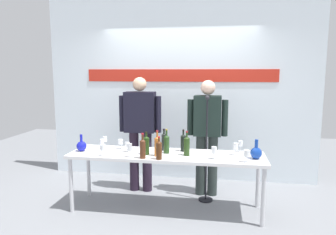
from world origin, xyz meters
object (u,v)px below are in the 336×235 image
Objects in this scene: wine_bottle_4 at (183,142)px; presenter_right at (207,131)px; wine_glass_right_1 at (240,144)px; wine_glass_left_2 at (102,142)px; decanter_blue_left at (82,146)px; wine_bottle_3 at (187,145)px; wine_glass_right_2 at (247,154)px; wine_bottle_0 at (166,143)px; wine_bottle_6 at (143,148)px; wine_glass_left_3 at (127,145)px; microphone_stand at (206,167)px; wine_glass_left_0 at (105,139)px; wine_bottle_5 at (157,145)px; display_table at (166,158)px; decanter_blue_right at (256,153)px; wine_glass_left_4 at (130,147)px; wine_glass_left_1 at (103,148)px; wine_glass_right_3 at (236,147)px; wine_bottle_1 at (159,150)px; wine_glass_right_0 at (214,150)px; wine_glass_left_5 at (120,142)px; wine_bottle_7 at (164,141)px; wine_bottle_2 at (146,145)px; presenter_left at (140,126)px.

presenter_right is at bearing 56.05° from wine_bottle_4.
wine_glass_left_2 is at bearing -174.87° from wine_glass_right_1.
wine_bottle_4 is (1.33, 0.21, 0.05)m from decanter_blue_left.
wine_glass_right_2 is at bearing -14.39° from wine_bottle_3.
wine_bottle_0 reaches higher than wine_bottle_6.
wine_glass_left_3 is 1.13m from microphone_stand.
wine_glass_left_0 is 1.46m from microphone_stand.
wine_bottle_5 reaches higher than wine_bottle_6.
display_table is at bearing -13.76° from wine_glass_left_0.
decanter_blue_right is 0.14× the size of presenter_right.
decanter_blue_right is at bearing 6.19° from wine_glass_left_4.
wine_glass_left_2 is at bearing 176.50° from wine_bottle_0.
wine_glass_right_3 is at bearing 10.01° from wine_glass_left_1.
wine_bottle_1 is at bearing -98.47° from display_table.
wine_glass_left_2 is (-0.81, 0.21, -0.04)m from wine_bottle_5.
wine_bottle_5 reaches higher than wine_glass_left_1.
wine_bottle_4 reaches higher than wine_glass_right_2.
wine_bottle_4 is 0.74m from wine_glass_right_1.
wine_glass_right_0 is 1.01× the size of wine_glass_right_1.
wine_glass_left_5 is at bearing -158.59° from presenter_right.
wine_bottle_7 is 2.11× the size of wine_glass_left_1.
wine_bottle_4 is at bearing -2.91° from wine_glass_left_0.
decanter_blue_left is 1.69× the size of wine_glass_left_3.
wine_bottle_4 is 0.51m from wine_glass_right_0.
wine_glass_left_5 is (-1.76, 0.20, 0.02)m from decanter_blue_right.
wine_bottle_3 reaches higher than wine_glass_right_3.
wine_bottle_3 reaches higher than wine_glass_left_5.
wine_glass_left_3 is at bearing -12.84° from wine_glass_left_2.
wine_glass_left_1 is 0.91× the size of wine_glass_right_0.
wine_glass_right_0 reaches higher than wine_glass_left_3.
decanter_blue_right is at bearing -46.51° from presenter_right.
wine_glass_right_1 is (0.94, 0.25, 0.17)m from display_table.
wine_glass_left_2 is at bearing -168.50° from microphone_stand.
wine_bottle_2 is 1.75× the size of wine_glass_left_4.
wine_glass_right_2 is at bearing -0.21° from wine_glass_left_4.
wine_bottle_0 reaches higher than wine_glass_left_1.
decanter_blue_right is at bearing 10.76° from wine_glass_right_0.
decanter_blue_left is at bearing -134.32° from presenter_left.
wine_glass_right_1 is at bearing 6.89° from wine_bottle_4.
wine_bottle_4 is (0.69, -0.43, -0.12)m from presenter_left.
wine_glass_right_3 is at bearing 2.72° from wine_bottle_0.
wine_bottle_2 is (-0.20, 0.19, 0.01)m from wine_bottle_1.
wine_bottle_3 reaches higher than wine_glass_left_2.
wine_glass_left_3 is 0.85× the size of wine_glass_right_3.
microphone_stand is (1.40, 0.15, -0.37)m from wine_glass_left_0.
wine_glass_left_2 is 0.92× the size of wine_glass_right_1.
wine_glass_left_5 is at bearing -176.23° from wine_glass_right_1.
wine_bottle_7 reaches higher than decanter_blue_right.
wine_bottle_4 is 1.74× the size of wine_glass_left_4.
wine_bottle_3 reaches higher than decanter_blue_left.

